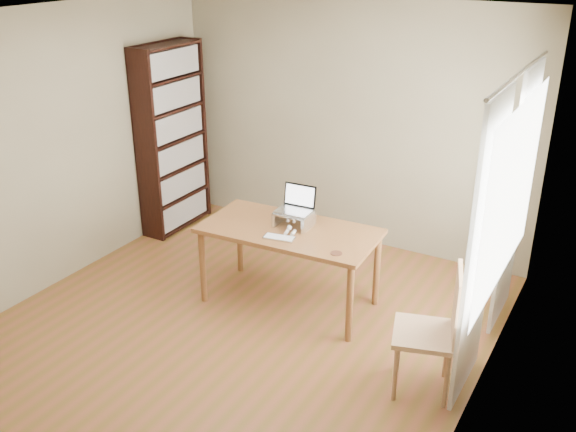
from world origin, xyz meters
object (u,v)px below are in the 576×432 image
at_px(desk, 289,237).
at_px(chair, 436,329).
at_px(keyboard, 279,238).
at_px(cat, 298,219).
at_px(laptop, 297,204).
at_px(bookshelf, 172,139).

height_order(desk, chair, chair).
relative_size(desk, keyboard, 5.56).
distance_m(desk, cat, 0.19).
bearing_deg(keyboard, desk, 85.65).
height_order(laptop, keyboard, laptop).
xyz_separation_m(cat, chair, (1.52, -0.70, -0.26)).
bearing_deg(keyboard, bookshelf, 140.82).
xyz_separation_m(bookshelf, cat, (2.03, -0.76, -0.24)).
relative_size(bookshelf, keyboard, 7.29).
xyz_separation_m(desk, keyboard, (0.03, -0.22, 0.09)).
relative_size(bookshelf, cat, 4.41).
bearing_deg(laptop, cat, -45.55).
bearing_deg(keyboard, laptop, 83.14).
xyz_separation_m(bookshelf, laptop, (2.00, -0.73, -0.11)).
bearing_deg(desk, laptop, 86.96).
bearing_deg(desk, bookshelf, 153.58).
height_order(bookshelf, desk, bookshelf).
distance_m(bookshelf, desk, 2.22).
bearing_deg(laptop, desk, -93.04).
relative_size(desk, chair, 1.58).
xyz_separation_m(keyboard, cat, (-0.00, 0.33, 0.05)).
bearing_deg(desk, cat, 74.09).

